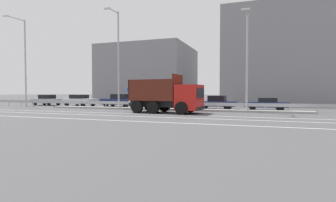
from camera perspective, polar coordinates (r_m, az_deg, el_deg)
ground_plane at (r=23.44m, az=-3.20°, el=-2.46°), size 320.00×320.00×0.00m
lane_strip_0 at (r=21.10m, az=-2.19°, el=-2.94°), size 48.88×0.16×0.01m
lane_strip_1 at (r=19.17m, az=-4.48°, el=-3.44°), size 48.88×0.16×0.01m
lane_strip_2 at (r=16.50m, az=-8.64°, el=-4.33°), size 48.88×0.16×0.01m
median_island at (r=26.17m, az=-0.75°, el=-1.80°), size 26.88×1.10×0.18m
median_guardrail at (r=27.01m, az=-0.09°, el=-0.66°), size 48.88×0.09×0.78m
dump_truck at (r=22.42m, az=1.34°, el=0.52°), size 6.42×3.04×3.30m
median_road_sign at (r=27.70m, az=-8.41°, el=0.85°), size 0.74×0.16×2.42m
street_lamp_0 at (r=36.76m, az=-28.86°, el=8.07°), size 0.70×2.71×10.63m
street_lamp_1 at (r=28.41m, az=-10.90°, el=9.63°), size 0.71×2.12×10.27m
street_lamp_2 at (r=24.58m, az=16.79°, el=9.08°), size 0.71×2.39×8.77m
parked_car_0 at (r=39.38m, az=-24.91°, el=0.20°), size 4.04×1.98×1.45m
parked_car_1 at (r=35.28m, az=-18.66°, el=0.14°), size 4.35×2.26×1.48m
parked_car_2 at (r=32.66m, az=-10.60°, el=0.12°), size 4.27×2.08×1.56m
parked_car_3 at (r=29.78m, az=-1.48°, el=-0.28°), size 4.16×2.19×1.22m
parked_car_4 at (r=28.32m, az=10.45°, el=-0.28°), size 4.23×1.99×1.44m
parked_car_5 at (r=27.83m, az=20.57°, el=-0.55°), size 4.23×2.14×1.23m
background_building_0 at (r=47.53m, az=-4.07°, el=5.64°), size 14.62×13.78×9.74m
background_building_1 at (r=43.13m, az=27.94°, el=8.40°), size 23.00×12.92×13.63m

